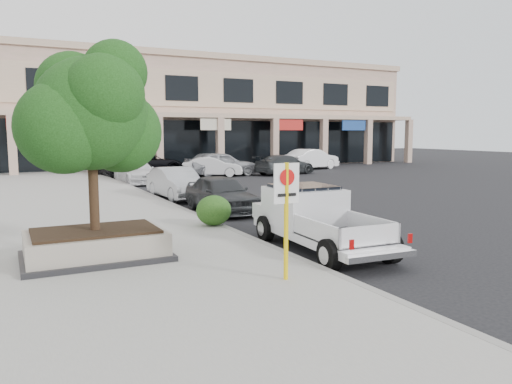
% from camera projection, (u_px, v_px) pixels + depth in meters
% --- Properties ---
extents(ground, '(120.00, 120.00, 0.00)m').
position_uv_depth(ground, '(341.00, 252.00, 12.64)').
color(ground, black).
rests_on(ground, ground).
extents(sidewalk, '(8.00, 52.00, 0.15)m').
position_uv_depth(sidewalk, '(80.00, 228.00, 15.49)').
color(sidewalk, gray).
rests_on(sidewalk, ground).
extents(curb, '(0.20, 52.00, 0.15)m').
position_uv_depth(curb, '(200.00, 218.00, 17.26)').
color(curb, gray).
rests_on(curb, ground).
extents(strip_mall, '(40.55, 12.43, 9.50)m').
position_uv_depth(strip_mall, '(191.00, 113.00, 45.72)').
color(strip_mall, tan).
rests_on(strip_mall, ground).
extents(planter, '(3.20, 2.20, 0.68)m').
position_uv_depth(planter, '(96.00, 245.00, 11.38)').
color(planter, black).
rests_on(planter, sidewalk).
extents(planter_tree, '(2.90, 2.55, 4.00)m').
position_uv_depth(planter_tree, '(96.00, 115.00, 11.22)').
color(planter_tree, black).
rests_on(planter_tree, planter).
extents(no_parking_sign, '(0.55, 0.09, 2.30)m').
position_uv_depth(no_parking_sign, '(286.00, 205.00, 9.64)').
color(no_parking_sign, yellow).
rests_on(no_parking_sign, sidewalk).
extents(hedge, '(1.10, 0.99, 0.93)m').
position_uv_depth(hedge, '(214.00, 210.00, 15.40)').
color(hedge, '#184012').
rests_on(hedge, sidewalk).
extents(pickup_truck, '(2.15, 5.21, 1.61)m').
position_uv_depth(pickup_truck, '(321.00, 220.00, 12.71)').
color(pickup_truck, silver).
rests_on(pickup_truck, ground).
extents(curb_car_a, '(1.79, 4.22, 1.42)m').
position_uv_depth(curb_car_a, '(222.00, 194.00, 18.74)').
color(curb_car_a, '#2C2E31').
rests_on(curb_car_a, ground).
extents(curb_car_b, '(1.73, 4.40, 1.43)m').
position_uv_depth(curb_car_b, '(177.00, 183.00, 22.61)').
color(curb_car_b, '#A6A9AE').
rests_on(curb_car_b, ground).
extents(curb_car_c, '(2.03, 4.67, 1.34)m').
position_uv_depth(curb_car_c, '(136.00, 172.00, 29.47)').
color(curb_car_c, white).
rests_on(curb_car_c, ground).
extents(curb_car_d, '(3.08, 5.67, 1.51)m').
position_uv_depth(curb_car_d, '(124.00, 166.00, 32.81)').
color(curb_car_d, black).
rests_on(curb_car_d, ground).
extents(lot_car_a, '(4.99, 2.38, 1.65)m').
position_uv_depth(lot_car_a, '(222.00, 164.00, 34.51)').
color(lot_car_a, '#9FA1A7').
rests_on(lot_car_a, ground).
extents(lot_car_b, '(4.27, 2.80, 1.33)m').
position_uv_depth(lot_car_b, '(212.00, 167.00, 33.85)').
color(lot_car_b, silver).
rests_on(lot_car_b, ground).
extents(lot_car_c, '(5.15, 3.14, 1.39)m').
position_uv_depth(lot_car_c, '(285.00, 165.00, 35.51)').
color(lot_car_c, '#2F3234').
rests_on(lot_car_c, ground).
extents(lot_car_d, '(5.40, 2.68, 1.47)m').
position_uv_depth(lot_car_d, '(149.00, 163.00, 36.75)').
color(lot_car_d, black).
rests_on(lot_car_d, ground).
extents(lot_car_e, '(4.81, 2.51, 1.56)m').
position_uv_depth(lot_car_e, '(215.00, 162.00, 37.22)').
color(lot_car_e, '#9EA2A6').
rests_on(lot_car_e, ground).
extents(lot_car_f, '(5.26, 2.95, 1.64)m').
position_uv_depth(lot_car_f, '(311.00, 159.00, 40.27)').
color(lot_car_f, white).
rests_on(lot_car_f, ground).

